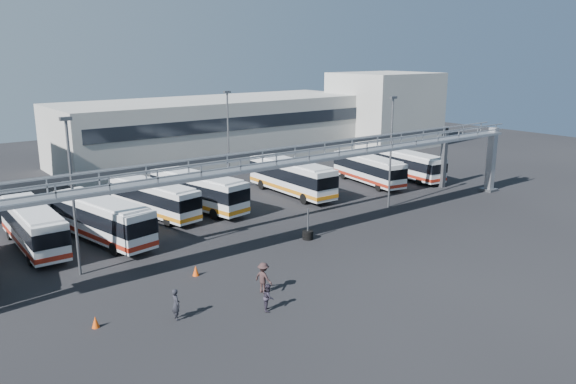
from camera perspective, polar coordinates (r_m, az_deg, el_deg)
ground at (r=40.14m, az=5.88°, el=-6.48°), size 140.00×140.00×0.00m
gantry at (r=42.90m, az=0.68°, el=2.59°), size 51.40×5.15×7.10m
warehouse at (r=76.10m, az=-7.26°, el=6.37°), size 42.00×14.00×8.00m
building_right at (r=87.58m, az=9.77°, el=8.26°), size 14.00×12.00×11.00m
light_pole_left at (r=37.48m, az=-21.07°, el=0.30°), size 0.70×0.35×10.21m
light_pole_mid at (r=51.78m, az=10.42°, el=4.60°), size 0.70×0.35×10.21m
light_pole_back at (r=58.19m, az=-6.10°, el=5.77°), size 0.70×0.35×10.21m
bus_1 at (r=44.83m, az=-24.48°, el=-3.12°), size 2.62×10.59×3.20m
bus_2 at (r=44.69m, az=-18.44°, el=-2.52°), size 4.54×11.23×3.33m
bus_3 at (r=50.12m, az=-13.45°, el=-0.57°), size 4.21×10.44×3.09m
bus_4 at (r=51.56m, az=-9.13°, el=0.21°), size 4.53×11.28×3.34m
bus_6 at (r=56.28m, az=0.35°, el=1.63°), size 2.92×11.47×3.47m
bus_8 at (r=61.62m, az=8.17°, el=2.38°), size 3.92×10.44×3.10m
bus_9 at (r=65.02m, az=11.94°, el=2.82°), size 3.46×10.35×3.08m
pedestrian_a at (r=31.26m, az=-11.32°, el=-11.12°), size 0.47×0.67×1.75m
pedestrian_b at (r=31.75m, az=-2.02°, el=-10.63°), size 0.92×0.96×1.55m
pedestrian_c at (r=33.85m, az=-2.51°, el=-8.70°), size 0.98×1.36×1.89m
cone_left at (r=31.74m, az=-18.97°, el=-12.37°), size 0.52×0.52×0.63m
cone_right at (r=36.96m, az=-9.36°, el=-7.89°), size 0.55×0.55×0.68m
tire_stack at (r=43.30m, az=2.02°, el=-4.29°), size 0.85×0.85×2.42m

